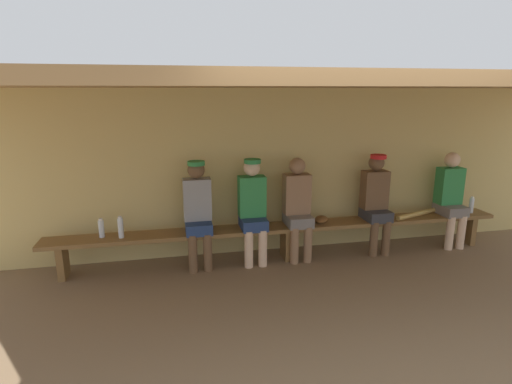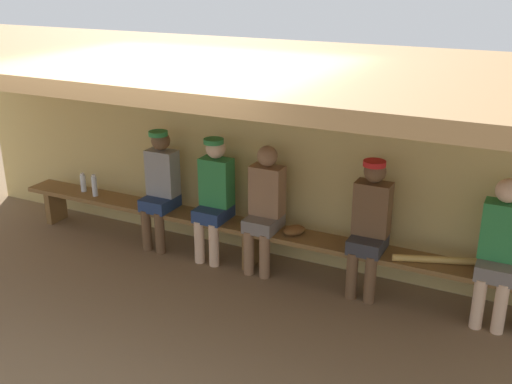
% 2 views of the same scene
% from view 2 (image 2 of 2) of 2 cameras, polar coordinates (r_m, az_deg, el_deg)
% --- Properties ---
extents(ground_plane, '(24.00, 24.00, 0.00)m').
position_cam_2_polar(ground_plane, '(5.40, -8.11, -13.61)').
color(ground_plane, brown).
extents(back_wall, '(8.00, 0.20, 2.20)m').
position_cam_2_polar(back_wall, '(6.50, 1.32, 3.40)').
color(back_wall, tan).
rests_on(back_wall, ground).
extents(dugout_roof, '(8.00, 2.80, 0.12)m').
position_cam_2_polar(dugout_roof, '(5.12, -4.90, 12.02)').
color(dugout_roof, '#9E7547').
rests_on(dugout_roof, back_wall).
extents(bench, '(6.00, 0.36, 0.46)m').
position_cam_2_polar(bench, '(6.37, -0.45, -3.80)').
color(bench, brown).
rests_on(bench, ground).
extents(player_near_post, '(0.34, 0.42, 1.34)m').
position_cam_2_polar(player_near_post, '(5.82, 10.70, -2.76)').
color(player_near_post, '#333338').
rests_on(player_near_post, ground).
extents(player_shirtless_tan, '(0.34, 0.42, 1.34)m').
position_cam_2_polar(player_shirtless_tan, '(6.44, -3.97, -0.14)').
color(player_shirtless_tan, navy).
rests_on(player_shirtless_tan, ground).
extents(player_rightmost, '(0.34, 0.42, 1.34)m').
position_cam_2_polar(player_rightmost, '(6.80, -9.03, 0.77)').
color(player_rightmost, navy).
rests_on(player_rightmost, ground).
extents(player_in_red, '(0.34, 0.42, 1.34)m').
position_cam_2_polar(player_in_red, '(5.67, 21.97, -4.81)').
color(player_in_red, slate).
rests_on(player_in_red, ground).
extents(player_middle, '(0.34, 0.42, 1.34)m').
position_cam_2_polar(player_middle, '(6.18, 0.82, -1.16)').
color(player_middle, slate).
rests_on(player_middle, ground).
extents(water_bottle_orange, '(0.07, 0.07, 0.23)m').
position_cam_2_polar(water_bottle_orange, '(7.57, -16.00, 0.86)').
color(water_bottle_orange, silver).
rests_on(water_bottle_orange, bench).
extents(water_bottle_clear, '(0.06, 0.06, 0.27)m').
position_cam_2_polar(water_bottle_clear, '(7.37, -15.00, 0.58)').
color(water_bottle_clear, silver).
rests_on(water_bottle_clear, bench).
extents(baseball_glove_dark_brown, '(0.28, 0.29, 0.09)m').
position_cam_2_polar(baseball_glove_dark_brown, '(6.14, 3.62, -3.61)').
color(baseball_glove_dark_brown, brown).
rests_on(baseball_glove_dark_brown, bench).
extents(baseball_bat, '(0.80, 0.34, 0.07)m').
position_cam_2_polar(baseball_bat, '(5.80, 16.80, -6.15)').
color(baseball_bat, tan).
rests_on(baseball_bat, bench).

